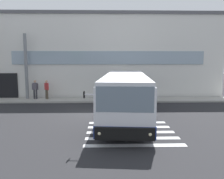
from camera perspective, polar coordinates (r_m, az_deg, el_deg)
ground_plane at (r=15.83m, az=-4.26°, el=-5.91°), size 80.00×90.00×0.02m
bay_paint_stripes at (r=11.82m, az=4.60°, el=-10.46°), size 4.40×3.96×0.01m
terminal_building at (r=27.09m, az=-4.61°, el=8.12°), size 25.36×13.80×8.01m
boarding_curb at (r=20.52m, az=-3.60°, el=-2.61°), size 27.56×2.00×0.15m
entry_support_column at (r=21.99m, az=-20.43°, el=5.35°), size 0.28×0.28×5.75m
bus_main_foreground at (r=14.61m, az=3.31°, el=-1.65°), size 3.90×10.97×2.70m
passenger_near_column at (r=21.66m, az=-18.39°, el=0.33°), size 0.59×0.41×1.68m
passenger_by_doorway at (r=21.25m, az=-15.82°, el=0.21°), size 0.44×0.45×1.68m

